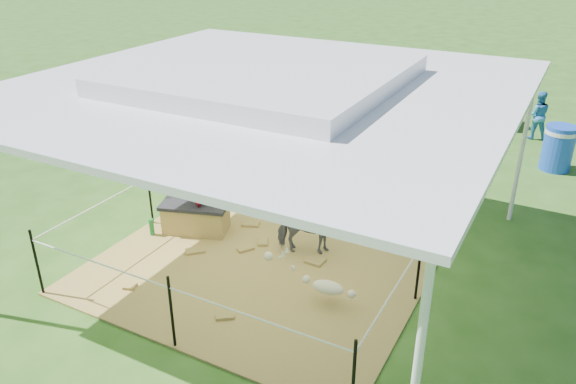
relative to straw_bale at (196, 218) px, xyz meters
The scene contains 14 objects.
ground 1.47m from the straw_bale, ahead, with size 90.00×90.00×0.00m, color #2D5919.
hay_patch 1.47m from the straw_bale, ahead, with size 4.60×4.60×0.03m, color brown.
canopy_tent 2.83m from the straw_bale, ahead, with size 6.30×6.30×2.90m.
rope_fence 1.50m from the straw_bale, ahead, with size 4.54×4.54×1.00m.
straw_bale is the anchor object (origin of this frame).
dark_cloth 0.25m from the straw_bale, 90.00° to the right, with size 1.07×0.56×0.06m, color black.
woman 0.83m from the straw_bale, ahead, with size 0.44×0.29×1.21m, color red.
green_bottle 0.72m from the straw_bale, 140.71° to the right, with size 0.08×0.08×0.28m, color #19732D.
pony 1.94m from the straw_bale, ahead, with size 0.43×0.94×0.79m, color #4F4F54.
pink_hat 2.03m from the straw_bale, ahead, with size 0.25×0.25×0.11m, color pink.
foal 2.81m from the straw_bale, 16.17° to the right, with size 1.02×0.57×0.57m, color #C3B68F, non-canonical shape.
trash_barrel 7.45m from the straw_bale, 48.76° to the left, with size 0.60×0.60×0.93m, color blue.
picnic_table_near 8.34m from the straw_bale, 70.20° to the left, with size 1.65×1.19×0.69m, color #522D1C.
distant_person 8.56m from the straw_bale, 59.79° to the left, with size 0.55×0.43×1.13m, color #3786CF.
Camera 1 is at (3.65, -6.24, 4.53)m, focal length 35.00 mm.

